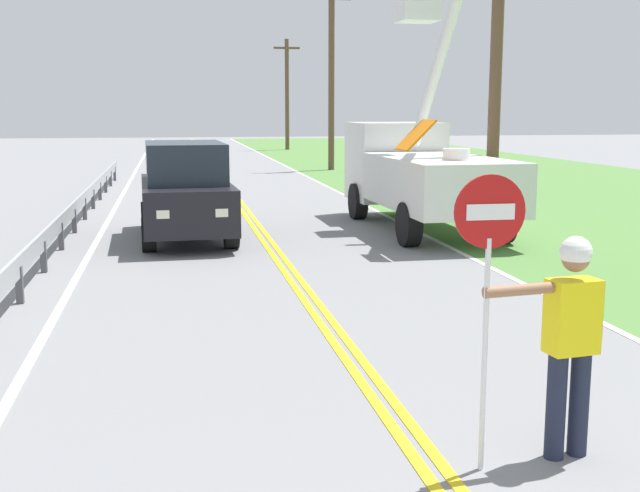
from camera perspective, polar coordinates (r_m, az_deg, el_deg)
The scene contains 13 objects.
grass_verge_right at distance 25.69m, azimuth 21.47°, elevation 2.81°, with size 16.00×110.00×0.01m, color #517F3D.
centerline_yellow_left at distance 21.91m, azimuth -5.51°, elevation 2.35°, with size 0.11×110.00×0.01m, color yellow.
centerline_yellow_right at distance 21.92m, azimuth -5.04°, elevation 2.37°, with size 0.11×110.00×0.01m, color yellow.
edge_line_right at distance 22.52m, azimuth 3.89°, elevation 2.58°, with size 0.12×110.00×0.01m, color silver.
edge_line_left at distance 21.89m, azimuth -14.70°, elevation 2.07°, with size 0.12×110.00×0.01m, color silver.
flagger_worker at distance 6.72m, azimuth 17.42°, elevation -5.92°, with size 1.08×0.30×1.83m.
stop_sign_paddle at distance 6.16m, azimuth 11.90°, elevation -0.75°, with size 0.56×0.04×2.33m.
utility_bucket_truck at distance 19.20m, azimuth 7.02°, elevation 5.53°, with size 2.67×6.85×5.62m.
oncoming_suv_nearest at distance 17.58m, azimuth -9.57°, elevation 3.91°, with size 2.05×4.67×2.10m.
utility_pole_near at distance 18.94m, azimuth 12.48°, elevation 13.81°, with size 1.80×0.28×8.08m.
utility_pole_mid at distance 37.41m, azimuth 0.82°, elevation 12.11°, with size 1.80×0.28×8.33m.
utility_pole_far at distance 56.18m, azimuth -2.37°, elevation 10.89°, with size 1.80×0.28×7.51m.
guardrail_left_shoulder at distance 17.99m, azimuth -17.56°, elevation 1.99°, with size 0.10×32.00×0.71m.
Camera 1 is at (-1.96, -1.65, 2.81)m, focal length 44.89 mm.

